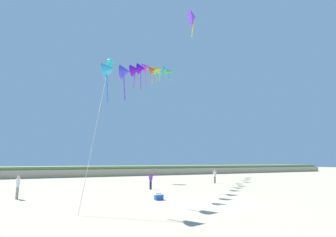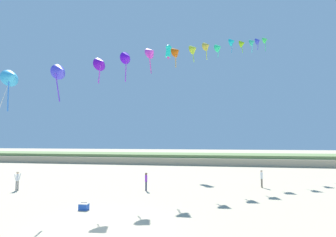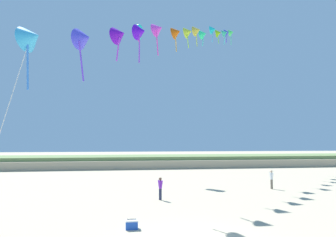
# 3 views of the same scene
# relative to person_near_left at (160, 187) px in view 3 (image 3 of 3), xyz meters

# --- Properties ---
(dune_ridge) EXTENTS (120.00, 11.87, 1.80)m
(dune_ridge) POSITION_rel_person_near_left_xyz_m (0.33, 29.58, -0.01)
(dune_ridge) COLOR tan
(dune_ridge) RESTS_ON ground
(person_near_left) EXTENTS (0.34, 0.52, 1.57)m
(person_near_left) POSITION_rel_person_near_left_xyz_m (0.00, 0.00, 0.00)
(person_near_left) COLOR #282D4C
(person_near_left) RESTS_ON ground
(person_mid_center) EXTENTS (0.22, 0.57, 1.63)m
(person_mid_center) POSITION_rel_person_near_left_xyz_m (10.19, 3.45, 0.04)
(person_mid_center) COLOR #726656
(person_mid_center) RESTS_ON ground
(kite_banner_string) EXTENTS (23.71, 35.58, 22.79)m
(kite_banner_string) POSITION_rel_person_near_left_xyz_m (4.34, 8.19, 14.45)
(kite_banner_string) COLOR #33A8E7
(large_kite_low_lead) EXTENTS (1.17, 1.06, 2.25)m
(large_kite_low_lead) POSITION_rel_person_near_left_xyz_m (-0.80, 15.31, 16.86)
(large_kite_low_lead) COLOR #1EF0CE
(beach_cooler) EXTENTS (0.58, 0.41, 0.46)m
(beach_cooler) POSITION_rel_person_near_left_xyz_m (-2.21, -6.80, -0.69)
(beach_cooler) COLOR blue
(beach_cooler) RESTS_ON ground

